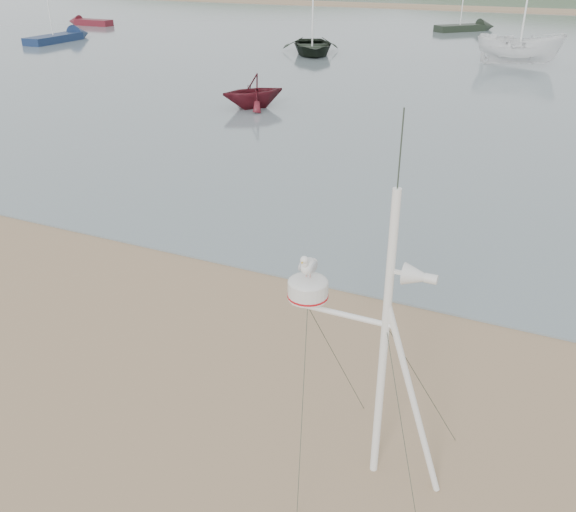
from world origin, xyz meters
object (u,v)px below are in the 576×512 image
at_px(mast_rig, 374,401).
at_px(boat_dark, 313,11).
at_px(sailboat_dark_mid, 473,27).
at_px(boat_red, 253,75).
at_px(boat_white, 524,21).
at_px(dinghy_red_far, 85,22).
at_px(sailboat_blue_near, 68,36).

height_order(mast_rig, boat_dark, boat_dark).
bearing_deg(sailboat_dark_mid, boat_red, -96.25).
xyz_separation_m(boat_white, sailboat_dark_mid, (-5.19, 16.31, -2.07)).
xyz_separation_m(boat_red, dinghy_red_far, (-28.06, 21.91, -1.04)).
xyz_separation_m(boat_dark, dinghy_red_far, (-24.62, 7.42, -2.25)).
xyz_separation_m(boat_red, boat_white, (8.67, 15.43, 1.04)).
height_order(boat_red, sailboat_blue_near, sailboat_blue_near).
bearing_deg(mast_rig, boat_red, 121.80).
distance_m(mast_rig, sailboat_blue_near, 44.39).
relative_size(boat_red, sailboat_blue_near, 0.43).
height_order(boat_red, sailboat_dark_mid, sailboat_dark_mid).
xyz_separation_m(sailboat_dark_mid, sailboat_blue_near, (-25.68, -18.28, -0.00)).
distance_m(boat_red, sailboat_blue_near, 25.99).
relative_size(dinghy_red_far, sailboat_blue_near, 0.75).
relative_size(mast_rig, boat_red, 1.74).
xyz_separation_m(dinghy_red_far, sailboat_blue_near, (5.85, -8.46, 0.01)).
relative_size(boat_red, boat_white, 0.56).
distance_m(dinghy_red_far, sailboat_blue_near, 10.28).
distance_m(boat_red, sailboat_dark_mid, 31.95).
height_order(boat_dark, boat_red, boat_dark).
distance_m(boat_dark, sailboat_blue_near, 18.92).
bearing_deg(boat_dark, dinghy_red_far, 136.65).
bearing_deg(boat_red, mast_rig, -17.29).
height_order(mast_rig, sailboat_blue_near, sailboat_blue_near).
xyz_separation_m(boat_dark, boat_white, (12.11, 0.94, -0.17)).
bearing_deg(dinghy_red_far, boat_dark, -16.77).
xyz_separation_m(boat_white, dinghy_red_far, (-36.73, 6.48, -2.08)).
height_order(mast_rig, sailboat_dark_mid, sailboat_dark_mid).
relative_size(boat_white, sailboat_dark_mid, 0.86).
xyz_separation_m(mast_rig, dinghy_red_far, (-38.41, 38.61, -0.80)).
relative_size(boat_dark, boat_white, 1.07).
relative_size(boat_white, sailboat_blue_near, 0.77).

